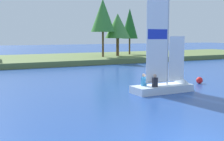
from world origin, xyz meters
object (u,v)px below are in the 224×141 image
(shoreline_tree_right, at_px, (130,24))
(shoreline_tree_centre, at_px, (103,15))
(sailboat, at_px, (171,84))
(channel_buoy, at_px, (199,80))
(shoreline_tree_midright, at_px, (118,26))

(shoreline_tree_right, bearing_deg, shoreline_tree_centre, -153.92)
(sailboat, xyz_separation_m, channel_buoy, (3.70, 1.42, -0.23))
(shoreline_tree_midright, distance_m, shoreline_tree_right, 3.75)
(shoreline_tree_midright, distance_m, channel_buoy, 21.36)
(shoreline_tree_midright, relative_size, shoreline_tree_right, 0.85)
(shoreline_tree_centre, distance_m, shoreline_tree_midright, 3.00)
(shoreline_tree_centre, relative_size, channel_buoy, 15.96)
(shoreline_tree_midright, height_order, shoreline_tree_right, shoreline_tree_right)
(shoreline_tree_right, bearing_deg, channel_buoy, -108.66)
(sailboat, bearing_deg, shoreline_tree_centre, 75.38)
(channel_buoy, bearing_deg, shoreline_tree_right, 71.34)
(shoreline_tree_centre, relative_size, shoreline_tree_right, 1.11)
(shoreline_tree_centre, height_order, shoreline_tree_midright, shoreline_tree_centre)
(shoreline_tree_centre, xyz_separation_m, shoreline_tree_midright, (2.60, 0.75, -1.30))
(shoreline_tree_right, relative_size, channel_buoy, 14.33)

